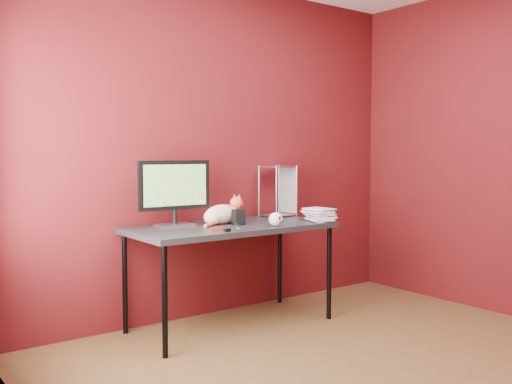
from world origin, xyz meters
TOP-DOWN VIEW (x-y plane):
  - room at (0.00, 0.00)m, footprint 3.52×3.52m
  - desk at (-0.15, 1.37)m, footprint 1.50×0.70m
  - monitor at (-0.53, 1.53)m, footprint 0.54×0.18m
  - cat at (-0.17, 1.46)m, footprint 0.43×0.25m
  - skull_mug at (0.06, 1.10)m, footprint 0.10×0.11m
  - speaker at (-0.10, 1.34)m, footprint 0.10×0.10m
  - book_stack at (0.45, 1.18)m, footprint 0.23×0.26m
  - wire_rack at (0.47, 1.60)m, footprint 0.27×0.23m
  - pocket_knife at (-0.38, 1.20)m, footprint 0.08×0.05m
  - black_gadget at (-0.37, 1.09)m, footprint 0.05×0.03m
  - washer at (-0.20, 1.19)m, footprint 0.05×0.05m

SIDE VIEW (x-z plane):
  - desk at x=-0.15m, z-range 0.32..1.07m
  - washer at x=-0.20m, z-range 0.75..0.75m
  - pocket_knife at x=-0.38m, z-range 0.75..0.77m
  - black_gadget at x=-0.37m, z-range 0.75..0.77m
  - skull_mug at x=0.06m, z-range 0.75..0.85m
  - speaker at x=-0.10m, z-range 0.75..0.86m
  - cat at x=-0.17m, z-range 0.72..0.93m
  - wire_rack at x=0.47m, z-range 0.75..1.17m
  - monitor at x=-0.53m, z-range 0.78..1.25m
  - book_stack at x=0.45m, z-range 0.75..1.85m
  - room at x=0.00m, z-range 0.14..2.75m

